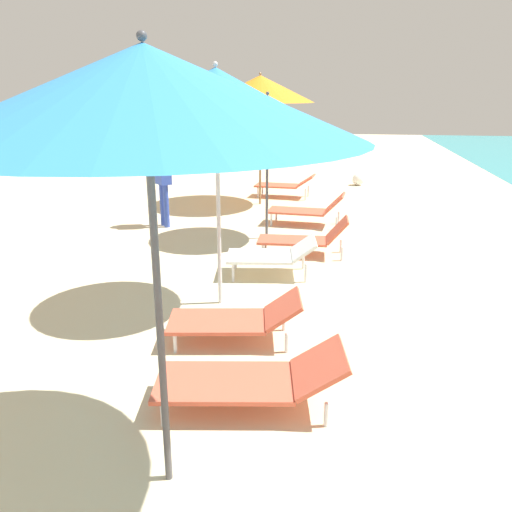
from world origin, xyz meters
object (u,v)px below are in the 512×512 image
at_px(umbrella_fourth, 145,94).
at_px(lounger_fourth_shoreside, 252,378).
at_px(lounger_fifth_inland, 237,318).
at_px(umbrella_sixth, 267,109).
at_px(lounger_farthest_shoreside, 286,184).
at_px(lounger_sixth_shoreside, 308,209).
at_px(umbrella_fifth, 216,90).
at_px(person_walking_near, 163,174).
at_px(lounger_fifth_shoreside, 273,254).
at_px(umbrella_farthest, 260,89).
at_px(lounger_sixth_inland, 306,238).
at_px(beach_ball, 358,180).

distance_m(umbrella_fourth, lounger_fourth_shoreside, 2.56).
height_order(lounger_fifth_inland, umbrella_sixth, umbrella_sixth).
height_order(umbrella_fourth, lounger_fifth_inland, umbrella_fourth).
bearing_deg(lounger_farthest_shoreside, lounger_sixth_shoreside, 109.50).
height_order(umbrella_fifth, person_walking_near, umbrella_fifth).
xyz_separation_m(umbrella_fifth, lounger_fifth_shoreside, (0.54, 1.15, -2.30)).
height_order(umbrella_fourth, umbrella_farthest, umbrella_farthest).
bearing_deg(umbrella_fifth, lounger_fifth_shoreside, 64.87).
relative_size(umbrella_sixth, lounger_sixth_inland, 1.75).
xyz_separation_m(lounger_fifth_shoreside, lounger_sixth_shoreside, (0.34, 3.08, 0.01)).
bearing_deg(umbrella_fifth, umbrella_farthest, 93.56).
height_order(umbrella_fourth, umbrella_sixth, umbrella_fourth).
bearing_deg(lounger_sixth_shoreside, umbrella_fifth, 83.24).
xyz_separation_m(lounger_fourth_shoreside, lounger_sixth_inland, (0.18, 4.41, 0.02)).
bearing_deg(lounger_farthest_shoreside, lounger_fifth_inland, 96.78).
height_order(lounger_fifth_inland, beach_ball, lounger_fifth_inland).
bearing_deg(lounger_sixth_inland, beach_ball, -100.88).
relative_size(lounger_farthest_shoreside, beach_ball, 4.63).
relative_size(lounger_fifth_shoreside, person_walking_near, 0.79).
bearing_deg(lounger_fifth_inland, person_walking_near, -72.37).
height_order(umbrella_farthest, lounger_farthest_shoreside, umbrella_farthest).
height_order(lounger_fourth_shoreside, lounger_sixth_shoreside, lounger_sixth_shoreside).
bearing_deg(lounger_fourth_shoreside, lounger_sixth_inland, -100.69).
bearing_deg(lounger_farthest_shoreside, person_walking_near, 62.53).
bearing_deg(lounger_fifth_inland, lounger_fourth_shoreside, 98.04).
relative_size(umbrella_fifth, person_walking_near, 1.69).
bearing_deg(lounger_sixth_shoreside, person_walking_near, 15.33).
distance_m(umbrella_sixth, beach_ball, 6.60).
xyz_separation_m(umbrella_sixth, umbrella_farthest, (-0.56, 2.98, 0.34)).
bearing_deg(umbrella_sixth, beach_ball, 72.65).
distance_m(umbrella_sixth, lounger_sixth_shoreside, 2.36).
bearing_deg(lounger_sixth_inland, umbrella_sixth, -52.41).
bearing_deg(lounger_farthest_shoreside, lounger_sixth_inland, 104.41).
distance_m(umbrella_fifth, lounger_sixth_inland, 3.34).
xyz_separation_m(lounger_fourth_shoreside, beach_ball, (1.27, 11.31, -0.11)).
xyz_separation_m(lounger_sixth_shoreside, person_walking_near, (-2.84, -0.52, 0.73)).
relative_size(umbrella_fifth, beach_ball, 8.84).
height_order(umbrella_sixth, lounger_sixth_inland, umbrella_sixth).
bearing_deg(umbrella_farthest, person_walking_near, -123.16).
relative_size(lounger_fifth_inland, person_walking_near, 0.87).
height_order(umbrella_fourth, lounger_fifth_shoreside, umbrella_fourth).
relative_size(lounger_fourth_shoreside, umbrella_sixth, 0.65).
xyz_separation_m(lounger_fifth_inland, person_walking_near, (-2.37, 4.73, 0.79)).
bearing_deg(umbrella_fifth, lounger_fifth_inland, -68.10).
bearing_deg(person_walking_near, umbrella_fifth, -104.63).
bearing_deg(lounger_sixth_inland, lounger_fifth_inland, 78.52).
relative_size(lounger_fifth_inland, lounger_sixth_shoreside, 0.97).
bearing_deg(umbrella_fifth, beach_ball, 77.34).
distance_m(lounger_fifth_shoreside, umbrella_farthest, 5.57).
distance_m(lounger_fifth_shoreside, lounger_sixth_shoreside, 3.09).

